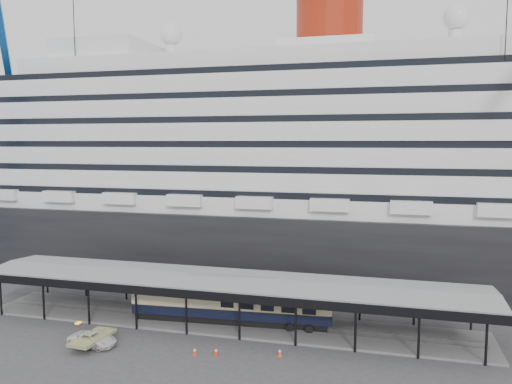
{
  "coord_description": "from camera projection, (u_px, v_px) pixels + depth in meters",
  "views": [
    {
      "loc": [
        16.91,
        -46.03,
        20.06
      ],
      "look_at": [
        2.77,
        8.0,
        14.44
      ],
      "focal_mm": 35.0,
      "sensor_mm": 36.0,
      "label": 1
    }
  ],
  "objects": [
    {
      "name": "traffic_cone_right",
      "position": [
        280.0,
        352.0,
        46.79
      ],
      "size": [
        0.46,
        0.46,
        0.8
      ],
      "rotation": [
        0.0,
        0.0,
        0.14
      ],
      "color": "#F9550D",
      "rests_on": "ground"
    },
    {
      "name": "platform_canopy",
      "position": [
        225.0,
        302.0,
        55.15
      ],
      "size": [
        56.0,
        9.18,
        5.3
      ],
      "color": "slate",
      "rests_on": "ground"
    },
    {
      "name": "port_truck",
      "position": [
        93.0,
        339.0,
        49.14
      ],
      "size": [
        5.01,
        2.6,
        1.35
      ],
      "primitive_type": "imported",
      "rotation": [
        0.0,
        0.0,
        1.49
      ],
      "color": "silver",
      "rests_on": "ground"
    },
    {
      "name": "cruise_ship",
      "position": [
        278.0,
        153.0,
        79.52
      ],
      "size": [
        130.0,
        30.0,
        43.9
      ],
      "color": "black",
      "rests_on": "ground"
    },
    {
      "name": "traffic_cone_left",
      "position": [
        195.0,
        351.0,
        47.02
      ],
      "size": [
        0.44,
        0.44,
        0.79
      ],
      "rotation": [
        0.0,
        0.0,
        -0.09
      ],
      "color": "#F8380D",
      "rests_on": "ground"
    },
    {
      "name": "pullman_carriage",
      "position": [
        231.0,
        300.0,
        54.94
      ],
      "size": [
        22.33,
        4.34,
        21.78
      ],
      "rotation": [
        0.0,
        0.0,
        0.07
      ],
      "color": "black",
      "rests_on": "ground"
    },
    {
      "name": "traffic_cone_mid",
      "position": [
        216.0,
        351.0,
        46.95
      ],
      "size": [
        0.54,
        0.54,
        0.82
      ],
      "rotation": [
        0.0,
        0.0,
        -0.37
      ],
      "color": "red",
      "rests_on": "ground"
    },
    {
      "name": "ground",
      "position": [
        210.0,
        340.0,
        50.58
      ],
      "size": [
        200.0,
        200.0,
        0.0
      ],
      "primitive_type": "plane",
      "color": "#38383B",
      "rests_on": "ground"
    }
  ]
}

